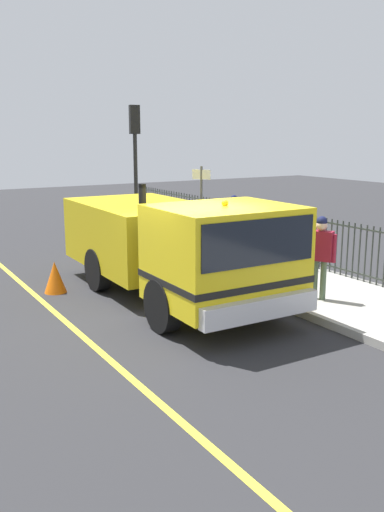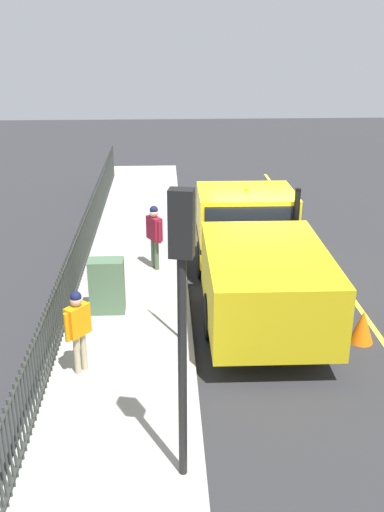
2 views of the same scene
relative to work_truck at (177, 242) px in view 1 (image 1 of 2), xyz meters
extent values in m
plane|color=#2B2B2D|center=(-0.38, -1.00, -1.28)|extent=(56.70, 56.70, 0.00)
cube|color=#A3A099|center=(2.95, -1.00, -1.20)|extent=(2.84, 25.77, 0.15)
cube|color=yellow|center=(-2.43, -1.00, -1.28)|extent=(0.12, 23.20, 0.01)
cube|color=yellow|center=(-0.02, -1.74, 0.07)|extent=(2.45, 2.06, 1.74)
cube|color=black|center=(-0.02, -1.74, 0.46)|extent=(2.25, 2.10, 0.77)
cube|color=gold|center=(0.02, 1.70, -0.08)|extent=(2.46, 3.84, 1.44)
cube|color=silver|center=(-0.03, -2.84, -0.65)|extent=(2.31, 0.22, 0.36)
cube|color=black|center=(-0.02, -1.74, -0.31)|extent=(2.47, 2.08, 0.12)
cylinder|color=black|center=(1.08, -1.45, -0.80)|extent=(0.31, 0.96, 0.96)
cylinder|color=black|center=(-1.11, -1.43, -0.80)|extent=(0.31, 0.96, 0.96)
cylinder|color=black|center=(1.11, 1.69, -0.80)|extent=(0.31, 0.96, 0.96)
cylinder|color=black|center=(-1.08, 1.71, -0.80)|extent=(0.31, 0.96, 0.96)
sphere|color=orange|center=(-0.02, -1.74, 0.99)|extent=(0.12, 0.12, 0.12)
cylinder|color=black|center=(-1.07, -0.61, 0.25)|extent=(0.14, 0.14, 2.09)
cube|color=maroon|center=(2.34, -1.74, -0.02)|extent=(0.43, 0.53, 0.60)
sphere|color=beige|center=(2.34, -1.74, 0.40)|extent=(0.22, 0.22, 0.22)
sphere|color=#14193F|center=(2.34, -1.74, 0.48)|extent=(0.21, 0.21, 0.21)
cylinder|color=#4C6047|center=(2.38, -1.81, -0.72)|extent=(0.12, 0.12, 0.81)
cylinder|color=#4C6047|center=(2.29, -1.66, -0.72)|extent=(0.12, 0.12, 0.81)
cylinder|color=maroon|center=(2.47, -1.97, -0.05)|extent=(0.09, 0.09, 0.57)
cylinder|color=maroon|center=(2.20, -1.50, -0.05)|extent=(0.09, 0.09, 0.57)
cube|color=orange|center=(3.65, 3.11, -0.07)|extent=(0.45, 0.49, 0.57)
sphere|color=tan|center=(3.65, 3.11, 0.32)|extent=(0.21, 0.21, 0.21)
sphere|color=#14193F|center=(3.65, 3.11, 0.39)|extent=(0.20, 0.20, 0.20)
cylinder|color=tan|center=(3.70, 3.17, -0.74)|extent=(0.11, 0.11, 0.77)
cylinder|color=tan|center=(3.59, 3.04, -0.74)|extent=(0.11, 0.11, 0.77)
cylinder|color=orange|center=(3.81, 3.31, -0.10)|extent=(0.09, 0.09, 0.54)
cylinder|color=orange|center=(3.48, 2.91, -0.10)|extent=(0.09, 0.09, 0.54)
cylinder|color=#2D332D|center=(4.20, -1.63, -0.47)|extent=(0.04, 0.04, 1.32)
cylinder|color=#2D332D|center=(4.20, -1.45, -0.47)|extent=(0.04, 0.04, 1.32)
cylinder|color=#2D332D|center=(4.20, -1.27, -0.47)|extent=(0.04, 0.04, 1.32)
cylinder|color=#2D332D|center=(4.20, -1.09, -0.47)|extent=(0.04, 0.04, 1.32)
cylinder|color=#2D332D|center=(4.20, -0.91, -0.47)|extent=(0.04, 0.04, 1.32)
cylinder|color=#2D332D|center=(4.20, -0.73, -0.47)|extent=(0.04, 0.04, 1.32)
cylinder|color=#2D332D|center=(4.20, -0.55, -0.47)|extent=(0.04, 0.04, 1.32)
cylinder|color=#2D332D|center=(4.20, -0.37, -0.47)|extent=(0.04, 0.04, 1.32)
cylinder|color=#2D332D|center=(4.20, -0.18, -0.47)|extent=(0.04, 0.04, 1.32)
cylinder|color=#2D332D|center=(4.20, 0.00, -0.47)|extent=(0.04, 0.04, 1.32)
cylinder|color=#2D332D|center=(4.20, 0.18, -0.47)|extent=(0.04, 0.04, 1.32)
cylinder|color=#2D332D|center=(4.20, 0.36, -0.47)|extent=(0.04, 0.04, 1.32)
cylinder|color=#2D332D|center=(4.20, 0.54, -0.47)|extent=(0.04, 0.04, 1.32)
cylinder|color=#2D332D|center=(4.20, 0.72, -0.47)|extent=(0.04, 0.04, 1.32)
cylinder|color=#2D332D|center=(4.20, 0.90, -0.47)|extent=(0.04, 0.04, 1.32)
cylinder|color=#2D332D|center=(4.20, 1.08, -0.47)|extent=(0.04, 0.04, 1.32)
cylinder|color=#2D332D|center=(4.20, 1.26, -0.47)|extent=(0.04, 0.04, 1.32)
cylinder|color=#2D332D|center=(4.20, 1.44, -0.47)|extent=(0.04, 0.04, 1.32)
cylinder|color=#2D332D|center=(4.20, 1.63, -0.47)|extent=(0.04, 0.04, 1.32)
cylinder|color=#2D332D|center=(4.20, 1.81, -0.47)|extent=(0.04, 0.04, 1.32)
cylinder|color=#2D332D|center=(4.20, 1.99, -0.47)|extent=(0.04, 0.04, 1.32)
cylinder|color=#2D332D|center=(4.20, 2.17, -0.47)|extent=(0.04, 0.04, 1.32)
cylinder|color=#2D332D|center=(4.20, 2.35, -0.47)|extent=(0.04, 0.04, 1.32)
cylinder|color=#2D332D|center=(4.20, 2.53, -0.47)|extent=(0.04, 0.04, 1.32)
cylinder|color=#2D332D|center=(4.20, 2.71, -0.47)|extent=(0.04, 0.04, 1.32)
cylinder|color=#2D332D|center=(4.20, 2.89, -0.47)|extent=(0.04, 0.04, 1.32)
cylinder|color=#2D332D|center=(4.20, 3.07, -0.47)|extent=(0.04, 0.04, 1.32)
cylinder|color=#2D332D|center=(4.20, 3.26, -0.47)|extent=(0.04, 0.04, 1.32)
cylinder|color=#2D332D|center=(4.20, 3.44, -0.47)|extent=(0.04, 0.04, 1.32)
cylinder|color=#2D332D|center=(4.20, 3.62, -0.47)|extent=(0.04, 0.04, 1.32)
cylinder|color=#2D332D|center=(4.20, 3.80, -0.47)|extent=(0.04, 0.04, 1.32)
cylinder|color=#2D332D|center=(4.20, 3.98, -0.47)|extent=(0.04, 0.04, 1.32)
cylinder|color=#2D332D|center=(4.20, 4.16, -0.47)|extent=(0.04, 0.04, 1.32)
cylinder|color=#2D332D|center=(4.20, 4.34, -0.47)|extent=(0.04, 0.04, 1.32)
cylinder|color=#2D332D|center=(4.20, 4.52, -0.47)|extent=(0.04, 0.04, 1.32)
cylinder|color=#2D332D|center=(4.20, 4.70, -0.47)|extent=(0.04, 0.04, 1.32)
cylinder|color=#2D332D|center=(4.20, 4.88, -0.47)|extent=(0.04, 0.04, 1.32)
cylinder|color=#2D332D|center=(4.20, 5.07, -0.47)|extent=(0.04, 0.04, 1.32)
cylinder|color=#2D332D|center=(4.20, 5.25, -0.47)|extent=(0.04, 0.04, 1.32)
cylinder|color=#2D332D|center=(4.20, 5.43, -0.47)|extent=(0.04, 0.04, 1.32)
cylinder|color=#2D332D|center=(4.20, 5.61, -0.47)|extent=(0.04, 0.04, 1.32)
cylinder|color=#2D332D|center=(4.20, 5.79, -0.47)|extent=(0.04, 0.04, 1.32)
cylinder|color=#2D332D|center=(4.20, 5.97, -0.47)|extent=(0.04, 0.04, 1.32)
cylinder|color=#2D332D|center=(4.20, 6.15, -0.47)|extent=(0.04, 0.04, 1.32)
cylinder|color=#2D332D|center=(4.20, 6.33, -0.47)|extent=(0.04, 0.04, 1.32)
cylinder|color=#2D332D|center=(4.20, 6.51, -0.47)|extent=(0.04, 0.04, 1.32)
cylinder|color=#2D332D|center=(4.20, 6.70, -0.47)|extent=(0.04, 0.04, 1.32)
cylinder|color=#2D332D|center=(4.20, 6.88, -0.47)|extent=(0.04, 0.04, 1.32)
cylinder|color=#2D332D|center=(4.20, 7.06, -0.47)|extent=(0.04, 0.04, 1.32)
cylinder|color=#2D332D|center=(4.20, 7.24, -0.47)|extent=(0.04, 0.04, 1.32)
cylinder|color=#2D332D|center=(4.20, 7.42, -0.47)|extent=(0.04, 0.04, 1.32)
cylinder|color=#2D332D|center=(4.20, 7.60, -0.47)|extent=(0.04, 0.04, 1.32)
cylinder|color=#2D332D|center=(4.20, 7.78, -0.47)|extent=(0.04, 0.04, 1.32)
cylinder|color=#2D332D|center=(4.20, 7.96, -0.47)|extent=(0.04, 0.04, 1.32)
cylinder|color=#2D332D|center=(4.20, 8.14, -0.47)|extent=(0.04, 0.04, 1.32)
cylinder|color=#2D332D|center=(4.20, 8.33, -0.47)|extent=(0.04, 0.04, 1.32)
cylinder|color=#2D332D|center=(4.20, 8.51, -0.47)|extent=(0.04, 0.04, 1.32)
cylinder|color=#2D332D|center=(4.20, 8.69, -0.47)|extent=(0.04, 0.04, 1.32)
cylinder|color=#2D332D|center=(4.20, 8.87, -0.47)|extent=(0.04, 0.04, 1.32)
cylinder|color=#2D332D|center=(4.20, 9.05, -0.47)|extent=(0.04, 0.04, 1.32)
cylinder|color=#2D332D|center=(4.20, 9.23, -0.47)|extent=(0.04, 0.04, 1.32)
cylinder|color=#2D332D|center=(4.20, 9.41, -0.47)|extent=(0.04, 0.04, 1.32)
cylinder|color=#2D332D|center=(4.20, 9.59, -0.47)|extent=(0.04, 0.04, 1.32)
cylinder|color=#2D332D|center=(4.20, 9.77, -0.47)|extent=(0.04, 0.04, 1.32)
cylinder|color=#2D332D|center=(4.20, 9.95, -0.47)|extent=(0.04, 0.04, 1.32)
cube|color=#2D332D|center=(4.20, -1.00, 0.08)|extent=(0.04, 21.91, 0.04)
cube|color=#2D332D|center=(4.20, -1.00, -0.97)|extent=(0.04, 21.91, 0.04)
cylinder|color=black|center=(1.86, 5.81, 0.96)|extent=(0.12, 0.12, 4.17)
cube|color=black|center=(1.86, 5.81, 2.62)|extent=(0.33, 0.26, 0.85)
sphere|color=red|center=(1.86, 5.81, 2.88)|extent=(0.16, 0.16, 0.16)
sphere|color=yellow|center=(1.86, 5.81, 2.62)|extent=(0.16, 0.16, 0.16)
sphere|color=green|center=(1.86, 5.81, 2.37)|extent=(0.16, 0.16, 0.16)
cube|color=#4C6B4C|center=(3.36, 0.69, -0.51)|extent=(0.76, 0.47, 1.23)
cone|color=orange|center=(-1.97, 2.04, -0.93)|extent=(0.49, 0.49, 0.70)
cylinder|color=#4C4C4C|center=(1.81, 1.93, 0.14)|extent=(0.06, 0.06, 2.54)
cube|color=white|center=(1.81, 1.93, 1.21)|extent=(0.27, 0.45, 0.24)
camera|label=1|loc=(-5.50, -9.69, 2.15)|focal=38.70mm
camera|label=2|loc=(2.05, 12.33, 4.80)|focal=40.46mm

